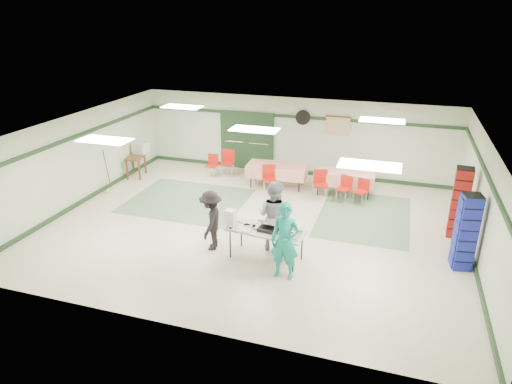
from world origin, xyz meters
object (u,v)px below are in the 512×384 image
(chair_b, at_px, (321,181))
(crate_stack_red, at_px, (460,203))
(crate_stack_blue_a, at_px, (466,233))
(serving_table, at_px, (266,232))
(dining_table_b, at_px, (277,170))
(volunteer_teal, at_px, (285,241))
(office_printer, at_px, (141,148))
(chair_d, at_px, (269,176))
(dining_table_a, at_px, (344,177))
(volunteer_grey, at_px, (274,216))
(printer_table, at_px, (135,159))
(chair_a, at_px, (345,186))
(chair_c, at_px, (362,189))
(broom, at_px, (107,170))
(crate_stack_blue_b, at_px, (466,232))
(volunteer_dark, at_px, (211,220))
(chair_loose_b, at_px, (212,163))
(chair_loose_a, at_px, (228,160))

(chair_b, distance_m, crate_stack_red, 4.08)
(crate_stack_blue_a, bearing_deg, chair_b, 141.49)
(serving_table, height_order, dining_table_b, dining_table_b)
(volunteer_teal, xyz_separation_m, chair_b, (-0.06, 4.68, -0.32))
(volunteer_teal, bearing_deg, office_printer, 145.71)
(chair_d, xyz_separation_m, crate_stack_blue_a, (5.45, -3.02, 0.30))
(dining_table_a, relative_size, crate_stack_blue_a, 1.10)
(volunteer_grey, height_order, printer_table, volunteer_grey)
(chair_a, xyz_separation_m, office_printer, (-7.25, 0.40, 0.43))
(chair_c, bearing_deg, printer_table, -156.39)
(dining_table_a, xyz_separation_m, office_printer, (-7.15, -0.17, 0.36))
(chair_a, bearing_deg, broom, -148.26)
(crate_stack_blue_b, height_order, printer_table, crate_stack_blue_b)
(crate_stack_red, bearing_deg, broom, -179.51)
(volunteer_dark, xyz_separation_m, dining_table_b, (0.41, 4.53, -0.18))
(volunteer_teal, relative_size, dining_table_b, 0.89)
(chair_c, height_order, chair_loose_b, chair_loose_b)
(crate_stack_red, bearing_deg, crate_stack_blue_b, -90.00)
(serving_table, xyz_separation_m, dining_table_a, (1.20, 4.63, -0.15))
(chair_c, xyz_separation_m, chair_loose_b, (-5.23, 0.86, 0.01))
(crate_stack_blue_b, bearing_deg, volunteer_grey, -174.39)
(chair_a, relative_size, printer_table, 0.87)
(volunteer_dark, bearing_deg, crate_stack_blue_a, 90.22)
(serving_table, bearing_deg, chair_loose_a, 126.38)
(serving_table, height_order, chair_a, chair_a)
(crate_stack_blue_a, bearing_deg, chair_loose_b, 153.52)
(dining_table_b, bearing_deg, chair_c, -14.87)
(volunteer_grey, distance_m, dining_table_a, 4.26)
(serving_table, height_order, chair_d, chair_d)
(volunteer_dark, relative_size, crate_stack_blue_a, 0.87)
(chair_c, distance_m, chair_loose_a, 4.85)
(chair_b, bearing_deg, volunteer_grey, -114.71)
(volunteer_teal, distance_m, crate_stack_blue_b, 4.06)
(serving_table, relative_size, dining_table_a, 1.00)
(volunteer_dark, bearing_deg, chair_loose_b, -166.50)
(volunteer_teal, height_order, broom, volunteer_teal)
(dining_table_a, relative_size, chair_a, 2.31)
(crate_stack_blue_a, bearing_deg, printer_table, 163.67)
(chair_loose_b, height_order, printer_table, chair_loose_b)
(volunteer_teal, xyz_separation_m, crate_stack_blue_a, (3.74, 1.65, -0.02))
(crate_stack_blue_b, bearing_deg, chair_loose_a, 150.23)
(serving_table, bearing_deg, volunteer_teal, -38.63)
(volunteer_grey, relative_size, office_printer, 3.69)
(volunteer_teal, xyz_separation_m, dining_table_a, (0.59, 5.24, -0.31))
(dining_table_b, xyz_separation_m, crate_stack_red, (5.35, -2.00, 0.36))
(chair_a, bearing_deg, chair_b, -160.77)
(chair_c, xyz_separation_m, printer_table, (-7.76, 0.01, 0.16))
(chair_d, relative_size, crate_stack_blue_b, 0.50)
(volunteer_grey, xyz_separation_m, chair_b, (0.51, 3.52, -0.32))
(chair_c, height_order, crate_stack_blue_a, crate_stack_blue_a)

